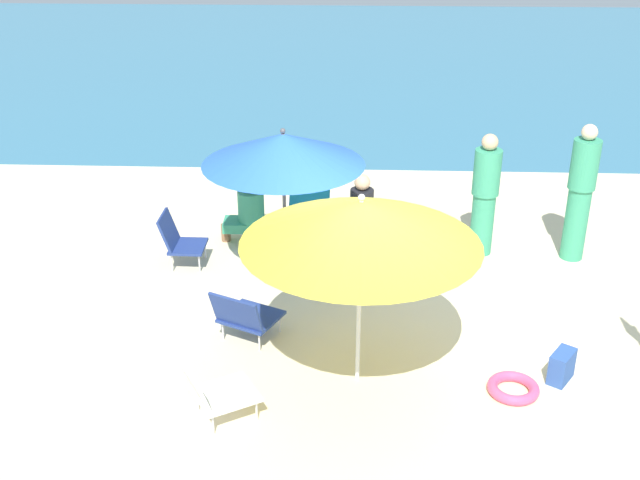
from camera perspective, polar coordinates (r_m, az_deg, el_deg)
The scene contains 14 objects.
ground_plane at distance 8.07m, azimuth 6.35°, elevation -7.90°, with size 40.00×40.00×0.00m, color beige.
sea_water at distance 20.37m, azimuth 4.15°, elevation 12.99°, with size 40.00×16.00×0.01m, color teal.
umbrella_yellow at distance 6.80m, azimuth 2.98°, elevation 1.27°, with size 2.13×2.13×1.90m.
umbrella_blue at distance 8.69m, azimuth -2.68°, elevation 6.57°, with size 1.81×1.81×1.84m.
beach_chair_a at distance 8.04m, azimuth -5.45°, elevation -5.43°, with size 0.75×0.77×0.61m.
beach_chair_b at distance 9.65m, azimuth -10.18°, elevation 0.08°, with size 0.51×0.47×0.66m.
beach_chair_c at distance 10.39m, azimuth -0.91°, elevation 2.08°, with size 0.61×0.60×0.58m.
beach_chair_d at distance 7.04m, azimuth -7.62°, elevation -10.82°, with size 0.75×0.71×0.55m.
person_a at distance 10.11m, azimuth 3.10°, elevation 2.19°, with size 0.39×0.54×0.89m.
person_b at distance 9.84m, azimuth 11.82°, elevation 3.19°, with size 0.33×0.33×1.55m.
person_c at distance 10.11m, azimuth -5.27°, elevation 2.14°, with size 0.57×0.35×0.88m.
person_d at distance 9.96m, azimuth 18.29°, elevation 3.24°, with size 0.33×0.33×1.72m.
swim_ring at distance 7.63m, azimuth 13.78°, elevation -10.35°, with size 0.48×0.48×0.10m, color #E54C7F.
beach_bag at distance 7.86m, azimuth 17.06°, elevation -8.72°, with size 0.30×0.16×0.31m, color #2D519E.
Camera 1 is at (-0.60, -6.72, 4.44)m, focal length 44.30 mm.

